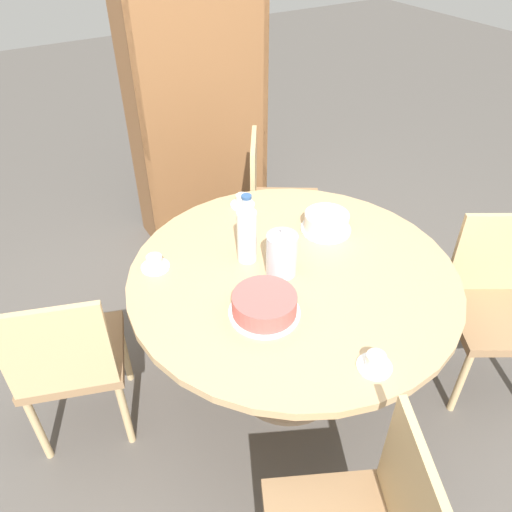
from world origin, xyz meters
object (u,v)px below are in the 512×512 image
at_px(water_bottle, 247,234).
at_px(cup_a, 155,263).
at_px(chair_d, 70,359).
at_px(cake_second, 326,222).
at_px(cup_b, 242,201).
at_px(cup_c, 375,363).
at_px(chair_b, 496,303).
at_px(cake_main, 264,305).
at_px(bookshelf, 198,106).
at_px(coffee_pot, 282,253).
at_px(chair_c, 276,202).

bearing_deg(water_bottle, cup_a, 157.90).
height_order(chair_d, cake_second, chair_d).
xyz_separation_m(cup_b, cup_c, (-0.13, -1.14, 0.00)).
relative_size(chair_b, cake_main, 3.14).
relative_size(bookshelf, cup_c, 15.11).
distance_m(cake_main, cup_a, 0.54).
distance_m(bookshelf, cup_a, 1.44).
distance_m(coffee_pot, water_bottle, 0.17).
distance_m(chair_b, coffee_pot, 1.08).
distance_m(chair_d, cup_c, 1.23).
xyz_separation_m(chair_c, cup_c, (-0.51, -1.42, 0.27)).
height_order(cake_main, cup_a, cake_main).
bearing_deg(bookshelf, chair_b, 106.08).
bearing_deg(cup_c, cup_a, 116.29).
xyz_separation_m(chair_d, water_bottle, (0.81, -0.07, 0.38)).
bearing_deg(coffee_pot, chair_c, 58.30).
relative_size(coffee_pot, cup_a, 1.86).
height_order(cake_second, cup_c, cake_second).
bearing_deg(chair_b, cup_c, -141.30).
bearing_deg(cup_b, chair_d, -162.10).
bearing_deg(chair_d, cake_second, -164.56).
bearing_deg(cup_c, cake_main, 114.16).
height_order(chair_d, cup_b, chair_d).
bearing_deg(cake_main, water_bottle, 70.91).
bearing_deg(cup_a, chair_d, -169.53).
bearing_deg(bookshelf, cup_a, 56.59).
height_order(chair_b, chair_c, same).
bearing_deg(cake_main, bookshelf, 72.34).
distance_m(coffee_pot, cup_b, 0.57).
relative_size(bookshelf, water_bottle, 5.74).
height_order(chair_c, bookshelf, bookshelf).
relative_size(chair_b, coffee_pot, 3.84).
bearing_deg(cake_second, chair_c, 77.01).
xyz_separation_m(bookshelf, cake_second, (0.01, -1.35, -0.12)).
xyz_separation_m(chair_b, cake_main, (-1.10, 0.29, 0.29)).
bearing_deg(cup_b, cake_second, -59.65).
distance_m(chair_c, cup_a, 1.12).
bearing_deg(water_bottle, bookshelf, 72.69).
height_order(bookshelf, coffee_pot, bookshelf).
xyz_separation_m(cake_main, cup_c, (0.19, -0.42, -0.02)).
height_order(water_bottle, cake_second, water_bottle).
bearing_deg(chair_c, coffee_pot, -179.45).
distance_m(water_bottle, cup_c, 0.76).
height_order(chair_b, cup_c, chair_b).
bearing_deg(cake_second, cup_a, 169.53).
relative_size(coffee_pot, water_bottle, 0.70).
height_order(chair_c, cake_second, chair_c).
bearing_deg(cake_second, water_bottle, -179.73).
distance_m(bookshelf, coffee_pot, 1.54).
xyz_separation_m(coffee_pot, cup_b, (0.12, 0.55, -0.08)).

